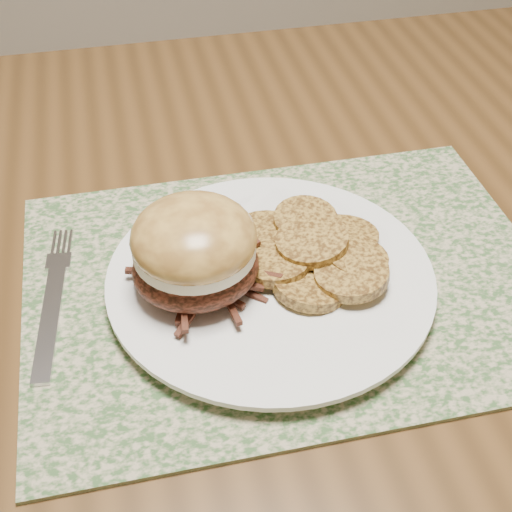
{
  "coord_description": "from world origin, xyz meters",
  "views": [
    {
      "loc": [
        0.1,
        -0.48,
        1.18
      ],
      "look_at": [
        0.2,
        -0.06,
        0.79
      ],
      "focal_mm": 50.0,
      "sensor_mm": 36.0,
      "label": 1
    }
  ],
  "objects_px": {
    "pork_sandwich": "(195,250)",
    "fork": "(53,298)",
    "dinner_plate": "(270,280)",
    "dining_table": "(41,342)"
  },
  "relations": [
    {
      "from": "dinner_plate",
      "to": "fork",
      "type": "bearing_deg",
      "value": 172.41
    },
    {
      "from": "dining_table",
      "to": "pork_sandwich",
      "type": "relative_size",
      "value": 12.26
    },
    {
      "from": "dinner_plate",
      "to": "pork_sandwich",
      "type": "relative_size",
      "value": 2.12
    },
    {
      "from": "pork_sandwich",
      "to": "fork",
      "type": "bearing_deg",
      "value": 155.83
    },
    {
      "from": "pork_sandwich",
      "to": "dining_table",
      "type": "bearing_deg",
      "value": 145.71
    },
    {
      "from": "dinner_plate",
      "to": "pork_sandwich",
      "type": "bearing_deg",
      "value": -179.42
    },
    {
      "from": "dining_table",
      "to": "fork",
      "type": "distance_m",
      "value": 0.1
    },
    {
      "from": "dining_table",
      "to": "pork_sandwich",
      "type": "bearing_deg",
      "value": -21.9
    },
    {
      "from": "dinner_plate",
      "to": "pork_sandwich",
      "type": "xyz_separation_m",
      "value": [
        -0.06,
        -0.0,
        0.05
      ]
    },
    {
      "from": "fork",
      "to": "dining_table",
      "type": "bearing_deg",
      "value": 135.04
    }
  ]
}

